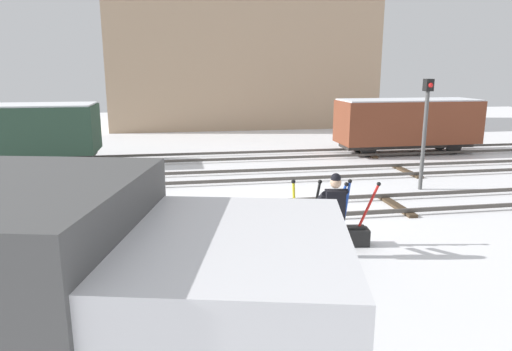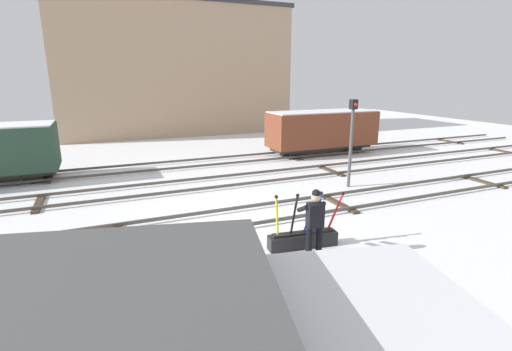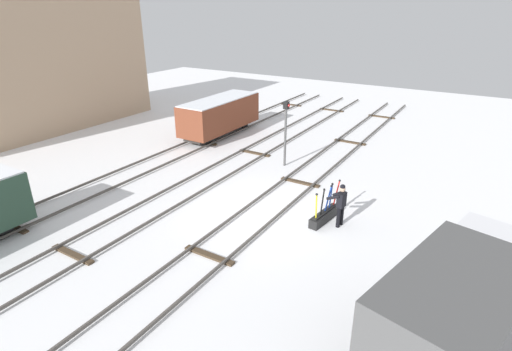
{
  "view_description": "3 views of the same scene",
  "coord_description": "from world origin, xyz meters",
  "views": [
    {
      "loc": [
        -2.29,
        -11.37,
        3.7
      ],
      "look_at": [
        -0.23,
        0.76,
        0.86
      ],
      "focal_mm": 32.76,
      "sensor_mm": 36.0,
      "label": 1
    },
    {
      "loc": [
        -3.77,
        -10.04,
        4.23
      ],
      "look_at": [
        0.83,
        0.85,
        1.1
      ],
      "focal_mm": 26.45,
      "sensor_mm": 36.0,
      "label": 2
    },
    {
      "loc": [
        -12.38,
        -7.23,
        7.79
      ],
      "look_at": [
        0.2,
        0.43,
        1.5
      ],
      "focal_mm": 28.2,
      "sensor_mm": 36.0,
      "label": 3
    }
  ],
  "objects": [
    {
      "name": "delivery_truck",
      "position": [
        -3.98,
        -7.49,
        1.61
      ],
      "size": [
        6.22,
        3.49,
        2.83
      ],
      "rotation": [
        0.0,
        0.0,
        -0.24
      ],
      "color": "silver",
      "rests_on": "ground_plane"
    },
    {
      "name": "rail_worker",
      "position": [
        0.7,
        -2.97,
        0.97
      ],
      "size": [
        0.59,
        0.68,
        1.72
      ],
      "rotation": [
        0.0,
        0.0,
        -0.12
      ],
      "color": "black",
      "rests_on": "ground_plane"
    },
    {
      "name": "switch_lever_frame",
      "position": [
        0.77,
        -2.36,
        0.25
      ],
      "size": [
        2.02,
        0.58,
        1.45
      ],
      "rotation": [
        0.0,
        0.0,
        -0.12
      ],
      "color": "black",
      "rests_on": "ground_plane"
    },
    {
      "name": "ground_plane",
      "position": [
        0.0,
        0.0,
        0.0
      ],
      "size": [
        60.0,
        60.0,
        0.0
      ],
      "primitive_type": "plane",
      "color": "white"
    },
    {
      "name": "signal_post",
      "position": [
        5.13,
        1.67,
        2.11
      ],
      "size": [
        0.24,
        0.32,
        3.39
      ],
      "color": "#4C4C4C",
      "rests_on": "ground_plane"
    },
    {
      "name": "track_main_line",
      "position": [
        0.0,
        0.0,
        0.11
      ],
      "size": [
        44.0,
        1.94,
        0.18
      ],
      "color": "#4C4742",
      "rests_on": "ground_plane"
    },
    {
      "name": "track_siding_near",
      "position": [
        0.0,
        3.97,
        0.11
      ],
      "size": [
        44.0,
        1.94,
        0.18
      ],
      "color": "#4C4742",
      "rests_on": "ground_plane"
    },
    {
      "name": "freight_car_back_track",
      "position": [
        7.67,
        7.64,
        1.37
      ],
      "size": [
        6.08,
        2.07,
        2.38
      ],
      "rotation": [
        0.0,
        0.0,
        -0.0
      ],
      "color": "#2D2B28",
      "rests_on": "ground_plane"
    },
    {
      "name": "apartment_building",
      "position": [
        2.05,
        19.6,
        4.7
      ],
      "size": [
        16.76,
        6.49,
        9.38
      ],
      "color": "tan",
      "rests_on": "ground_plane"
    },
    {
      "name": "track_siding_far",
      "position": [
        0.0,
        7.64,
        0.11
      ],
      "size": [
        44.0,
        1.94,
        0.18
      ],
      "color": "#4C4742",
      "rests_on": "ground_plane"
    }
  ]
}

